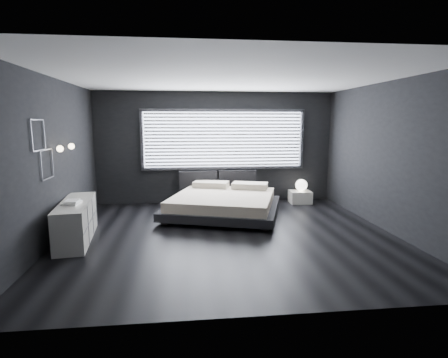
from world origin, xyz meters
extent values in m
plane|color=black|center=(0.00, 0.00, 0.00)|extent=(6.00, 6.00, 0.00)
plane|color=white|center=(0.00, 0.00, 2.80)|extent=(6.00, 6.00, 0.00)
cube|color=black|center=(0.00, 2.75, 1.40)|extent=(6.00, 0.04, 2.80)
cube|color=black|center=(0.00, -2.75, 1.40)|extent=(6.00, 0.04, 2.80)
cube|color=black|center=(-3.00, 0.00, 1.40)|extent=(0.04, 5.50, 2.80)
cube|color=black|center=(3.00, 0.00, 1.40)|extent=(0.04, 5.50, 2.80)
cube|color=white|center=(0.20, 2.73, 1.61)|extent=(4.00, 0.02, 1.38)
cube|color=#47474C|center=(-1.84, 2.70, 1.61)|extent=(0.06, 0.08, 1.48)
cube|color=#47474C|center=(2.24, 2.70, 1.61)|extent=(0.06, 0.08, 1.48)
cube|color=#47474C|center=(0.20, 2.70, 2.34)|extent=(4.14, 0.08, 0.06)
cube|color=#47474C|center=(0.20, 2.70, 0.88)|extent=(4.14, 0.08, 0.06)
cube|color=silver|center=(0.20, 2.67, 1.61)|extent=(3.94, 0.03, 1.32)
cube|color=black|center=(-0.46, 2.64, 0.57)|extent=(0.96, 0.16, 0.52)
cube|color=black|center=(0.54, 2.64, 0.57)|extent=(0.96, 0.16, 0.52)
cylinder|color=silver|center=(-2.95, 0.05, 1.60)|extent=(0.10, 0.02, 0.02)
sphere|color=#FFE5B7|center=(-2.88, 0.05, 1.60)|extent=(0.11, 0.11, 0.11)
cylinder|color=silver|center=(-2.95, 0.65, 1.60)|extent=(0.10, 0.02, 0.02)
sphere|color=#FFE5B7|center=(-2.88, 0.65, 1.60)|extent=(0.11, 0.11, 0.11)
cube|color=#47474C|center=(-2.98, -0.55, 2.08)|extent=(0.01, 0.46, 0.02)
cube|color=#47474C|center=(-2.98, -0.55, 1.62)|extent=(0.01, 0.46, 0.02)
cube|color=#47474C|center=(-2.98, -0.32, 1.85)|extent=(0.01, 0.02, 0.46)
cube|color=#47474C|center=(-2.98, -0.78, 1.85)|extent=(0.01, 0.02, 0.46)
cube|color=#47474C|center=(-2.98, -0.30, 1.61)|extent=(0.01, 0.46, 0.02)
cube|color=#47474C|center=(-2.98, -0.30, 1.15)|extent=(0.01, 0.46, 0.02)
cube|color=#47474C|center=(-2.98, -0.07, 1.38)|extent=(0.01, 0.02, 0.46)
cube|color=#47474C|center=(-2.98, -0.53, 1.38)|extent=(0.01, 0.02, 0.46)
cube|color=black|center=(-1.20, 0.81, 0.04)|extent=(0.16, 0.16, 0.09)
cube|color=black|center=(0.72, 0.18, 0.04)|extent=(0.16, 0.16, 0.09)
cube|color=black|center=(-0.64, 2.53, 0.04)|extent=(0.16, 0.16, 0.09)
cube|color=black|center=(1.28, 1.90, 0.04)|extent=(0.16, 0.16, 0.09)
cube|color=black|center=(0.04, 1.36, 0.17)|extent=(2.92, 2.86, 0.17)
cube|color=beige|center=(0.04, 1.36, 0.36)|extent=(2.63, 2.63, 0.21)
cube|color=beige|center=(-0.16, 2.30, 0.54)|extent=(0.93, 0.68, 0.14)
cube|color=beige|center=(0.75, 2.00, 0.54)|extent=(0.93, 0.68, 0.14)
cube|color=silver|center=(2.13, 2.35, 0.15)|extent=(0.55, 0.46, 0.31)
sphere|color=white|center=(2.16, 2.37, 0.46)|extent=(0.30, 0.30, 0.30)
cube|color=silver|center=(-2.69, 0.02, 0.34)|extent=(0.68, 1.76, 0.68)
cube|color=#47474C|center=(-2.45, 0.05, 0.34)|extent=(0.21, 1.68, 0.66)
cube|color=white|center=(-2.69, -0.14, 0.70)|extent=(0.27, 0.34, 0.04)
cube|color=white|center=(-2.68, -0.16, 0.74)|extent=(0.22, 0.29, 0.03)
camera|label=1|loc=(-0.78, -6.12, 2.04)|focal=28.00mm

